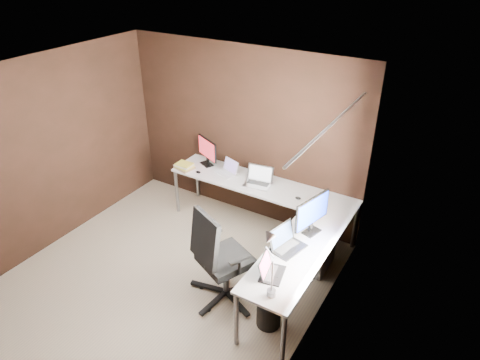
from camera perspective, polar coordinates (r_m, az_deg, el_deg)
name	(u,v)px	position (r m, az deg, el deg)	size (l,w,h in m)	color
room	(187,194)	(4.60, -7.03, -1.90)	(3.60, 3.60, 2.50)	gray
desk	(269,211)	(5.38, 3.92, -4.14)	(2.65, 2.25, 0.73)	white
drawer_pedestal	(314,245)	(5.50, 9.80, -8.56)	(0.42, 0.50, 0.60)	white
monitor_left	(207,150)	(6.27, -4.39, 3.98)	(0.43, 0.23, 0.41)	black
monitor_right	(312,213)	(4.85, 9.60, -4.32)	(0.20, 0.55, 0.46)	black
laptop_white	(228,170)	(6.09, -1.57, 1.29)	(0.34, 0.29, 0.20)	white
laptop_silver	(259,180)	(5.83, 2.49, -0.03)	(0.40, 0.31, 0.24)	silver
laptop_black_big	(286,243)	(4.70, 6.11, -8.36)	(0.35, 0.43, 0.25)	black
laptop_black_small	(270,270)	(4.36, 3.96, -11.94)	(0.28, 0.35, 0.21)	black
book_stack	(184,166)	(6.27, -7.44, 1.85)	(0.29, 0.26, 0.08)	#947A50
mouse_left	(198,172)	(6.13, -5.60, 1.05)	(0.08, 0.05, 0.03)	black
mouse_corner	(298,198)	(5.55, 7.74, -2.40)	(0.08, 0.05, 0.03)	black
desk_lamp	(270,256)	(3.97, 3.97, -10.11)	(0.20, 0.23, 0.63)	slate
office_chair	(222,273)	(4.96, -2.37, -12.27)	(0.69, 0.73, 1.20)	black
wastebasket	(269,313)	(4.81, 3.84, -17.32)	(0.26, 0.26, 0.30)	black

